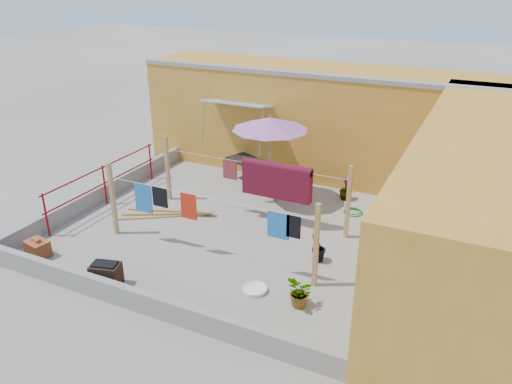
% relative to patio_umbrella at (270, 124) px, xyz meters
% --- Properties ---
extents(ground, '(80.00, 80.00, 0.00)m').
position_rel_patio_umbrella_xyz_m(ground, '(-0.02, -1.91, -2.16)').
color(ground, '#9E998E').
rests_on(ground, ground).
extents(wall_back, '(11.00, 3.27, 3.21)m').
position_rel_patio_umbrella_xyz_m(wall_back, '(0.48, 2.78, -0.55)').
color(wall_back, orange).
rests_on(wall_back, ground).
extents(wall_right, '(2.40, 9.00, 3.20)m').
position_rel_patio_umbrella_xyz_m(wall_right, '(5.18, -1.91, -0.56)').
color(wall_right, orange).
rests_on(wall_right, ground).
extents(parapet_front, '(8.30, 0.16, 0.44)m').
position_rel_patio_umbrella_xyz_m(parapet_front, '(-0.02, -5.49, -1.94)').
color(parapet_front, gray).
rests_on(parapet_front, ground).
extents(parapet_left, '(0.16, 7.30, 0.44)m').
position_rel_patio_umbrella_xyz_m(parapet_left, '(-4.10, -1.91, -1.94)').
color(parapet_left, gray).
rests_on(parapet_left, ground).
extents(red_railing, '(0.05, 4.20, 1.10)m').
position_rel_patio_umbrella_xyz_m(red_railing, '(-3.87, -2.11, -1.44)').
color(red_railing, maroon).
rests_on(red_railing, ground).
extents(clothesline_rig, '(5.09, 2.35, 1.80)m').
position_rel_patio_umbrella_xyz_m(clothesline_rig, '(0.54, -1.39, -1.09)').
color(clothesline_rig, tan).
rests_on(clothesline_rig, ground).
extents(patio_umbrella, '(2.51, 2.51, 2.40)m').
position_rel_patio_umbrella_xyz_m(patio_umbrella, '(0.00, 0.00, 0.00)').
color(patio_umbrella, gray).
rests_on(patio_umbrella, ground).
extents(outdoor_table, '(1.61, 1.26, 0.67)m').
position_rel_patio_umbrella_xyz_m(outdoor_table, '(-1.08, 0.94, -1.55)').
color(outdoor_table, black).
rests_on(outdoor_table, ground).
extents(brick_stack, '(0.57, 0.46, 0.44)m').
position_rel_patio_umbrella_xyz_m(brick_stack, '(-3.36, -4.89, -1.97)').
color(brick_stack, '#A35325').
rests_on(brick_stack, ground).
extents(lumber_pile, '(2.22, 1.38, 0.15)m').
position_rel_patio_umbrella_xyz_m(lumber_pile, '(-2.00, -2.02, -2.09)').
color(lumber_pile, tan).
rests_on(lumber_pile, ground).
extents(brazier, '(0.65, 0.52, 0.51)m').
position_rel_patio_umbrella_xyz_m(brazier, '(-1.24, -5.11, -1.91)').
color(brazier, '#311A13').
rests_on(brazier, ground).
extents(white_basin, '(0.50, 0.50, 0.09)m').
position_rel_patio_umbrella_xyz_m(white_basin, '(1.51, -4.01, -2.11)').
color(white_basin, white).
rests_on(white_basin, ground).
extents(water_jug_a, '(0.23, 0.23, 0.36)m').
position_rel_patio_umbrella_xyz_m(water_jug_a, '(3.40, -1.81, -2.00)').
color(water_jug_a, white).
rests_on(water_jug_a, ground).
extents(water_jug_b, '(0.20, 0.20, 0.31)m').
position_rel_patio_umbrella_xyz_m(water_jug_b, '(3.22, -0.21, -2.02)').
color(water_jug_b, white).
rests_on(water_jug_b, ground).
extents(green_hose, '(0.50, 0.50, 0.07)m').
position_rel_patio_umbrella_xyz_m(green_hose, '(2.29, 0.23, -2.12)').
color(green_hose, '#1B791E').
rests_on(green_hose, ground).
extents(plant_back_a, '(0.74, 0.68, 0.71)m').
position_rel_patio_umbrella_xyz_m(plant_back_a, '(0.13, 0.41, -1.81)').
color(plant_back_a, '#255D1A').
rests_on(plant_back_a, ground).
extents(plant_back_b, '(0.41, 0.41, 0.63)m').
position_rel_patio_umbrella_xyz_m(plant_back_b, '(1.86, 0.97, -1.84)').
color(plant_back_b, '#255D1A').
rests_on(plant_back_b, ground).
extents(plant_right_a, '(0.47, 0.42, 0.74)m').
position_rel_patio_umbrella_xyz_m(plant_right_a, '(3.37, 0.19, -1.79)').
color(plant_right_a, '#255D1A').
rests_on(plant_right_a, ground).
extents(plant_right_b, '(0.39, 0.44, 0.69)m').
position_rel_patio_umbrella_xyz_m(plant_right_b, '(2.24, -2.45, -1.81)').
color(plant_right_b, '#255D1A').
rests_on(plant_right_b, ground).
extents(plant_right_c, '(0.67, 0.70, 0.61)m').
position_rel_patio_umbrella_xyz_m(plant_right_c, '(2.48, -4.09, -1.85)').
color(plant_right_c, '#255D1A').
rests_on(plant_right_c, ground).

